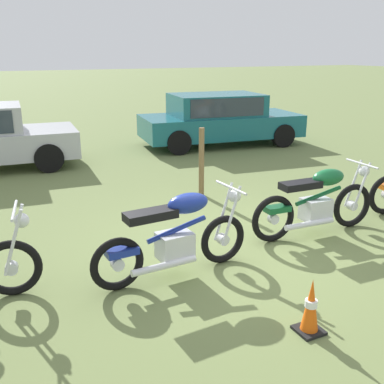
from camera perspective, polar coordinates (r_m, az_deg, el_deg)
ground_plane at (r=6.28m, az=5.65°, el=-6.93°), size 120.00×120.00×0.00m
motorcycle_blue at (r=5.33m, az=-2.13°, el=-5.65°), size 2.03×0.64×1.02m
motorcycle_green at (r=6.77m, az=15.46°, el=-1.25°), size 2.09×0.64×1.02m
car_teal at (r=12.87m, az=3.39°, el=9.47°), size 4.62×2.37×1.43m
fence_post_wooden at (r=8.26m, az=1.21°, el=3.79°), size 0.10×0.10×1.26m
traffic_cone at (r=4.54m, az=14.76°, el=-13.98°), size 0.25×0.25×0.56m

